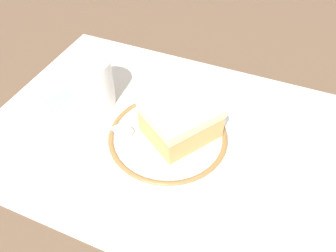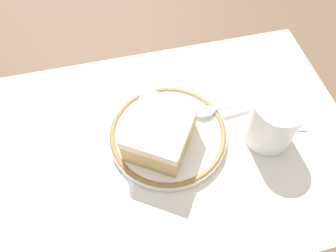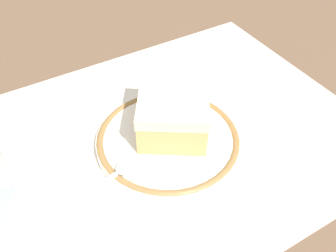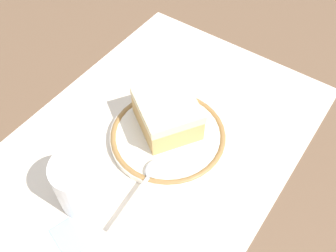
{
  "view_description": "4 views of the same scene",
  "coord_description": "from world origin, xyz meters",
  "px_view_note": "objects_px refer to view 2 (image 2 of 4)",
  "views": [
    {
      "loc": [
        0.14,
        -0.3,
        0.37
      ],
      "look_at": [
        0.01,
        -0.01,
        0.03
      ],
      "focal_mm": 34.66,
      "sensor_mm": 36.0,
      "label": 1
    },
    {
      "loc": [
        0.07,
        0.23,
        0.43
      ],
      "look_at": [
        0.01,
        -0.01,
        0.03
      ],
      "focal_mm": 34.83,
      "sensor_mm": 36.0,
      "label": 2
    },
    {
      "loc": [
        -0.15,
        -0.3,
        0.35
      ],
      "look_at": [
        0.01,
        -0.01,
        0.03
      ],
      "focal_mm": 41.25,
      "sensor_mm": 36.0,
      "label": 3
    },
    {
      "loc": [
        -0.27,
        -0.21,
        0.47
      ],
      "look_at": [
        0.01,
        -0.01,
        0.03
      ],
      "focal_mm": 40.16,
      "sensor_mm": 36.0,
      "label": 4
    }
  ],
  "objects_px": {
    "spoon": "(215,110)",
    "cake_slice": "(159,131)",
    "plate": "(168,135)",
    "napkin": "(87,217)",
    "sugar_packet": "(296,118)",
    "cup": "(272,124)"
  },
  "relations": [
    {
      "from": "napkin",
      "to": "spoon",
      "type": "bearing_deg",
      "value": -151.01
    },
    {
      "from": "sugar_packet",
      "to": "napkin",
      "type": "bearing_deg",
      "value": 13.5
    },
    {
      "from": "plate",
      "to": "cup",
      "type": "distance_m",
      "value": 0.15
    },
    {
      "from": "plate",
      "to": "napkin",
      "type": "distance_m",
      "value": 0.16
    },
    {
      "from": "plate",
      "to": "napkin",
      "type": "xyz_separation_m",
      "value": [
        0.13,
        0.1,
        -0.01
      ]
    },
    {
      "from": "napkin",
      "to": "cake_slice",
      "type": "bearing_deg",
      "value": -143.73
    },
    {
      "from": "spoon",
      "to": "napkin",
      "type": "height_order",
      "value": "spoon"
    },
    {
      "from": "plate",
      "to": "spoon",
      "type": "distance_m",
      "value": 0.08
    },
    {
      "from": "spoon",
      "to": "sugar_packet",
      "type": "distance_m",
      "value": 0.13
    },
    {
      "from": "sugar_packet",
      "to": "cup",
      "type": "bearing_deg",
      "value": 17.81
    },
    {
      "from": "spoon",
      "to": "cake_slice",
      "type": "bearing_deg",
      "value": 18.2
    },
    {
      "from": "napkin",
      "to": "sugar_packet",
      "type": "relative_size",
      "value": 2.6
    },
    {
      "from": "cake_slice",
      "to": "cup",
      "type": "xyz_separation_m",
      "value": [
        -0.16,
        0.02,
        -0.0
      ]
    },
    {
      "from": "cake_slice",
      "to": "napkin",
      "type": "bearing_deg",
      "value": 36.27
    },
    {
      "from": "cup",
      "to": "napkin",
      "type": "distance_m",
      "value": 0.29
    },
    {
      "from": "cake_slice",
      "to": "spoon",
      "type": "xyz_separation_m",
      "value": [
        -0.09,
        -0.03,
        -0.02
      ]
    },
    {
      "from": "cake_slice",
      "to": "spoon",
      "type": "distance_m",
      "value": 0.1
    },
    {
      "from": "spoon",
      "to": "napkin",
      "type": "bearing_deg",
      "value": 28.99
    },
    {
      "from": "plate",
      "to": "cup",
      "type": "xyz_separation_m",
      "value": [
        -0.15,
        0.03,
        0.03
      ]
    },
    {
      "from": "cake_slice",
      "to": "sugar_packet",
      "type": "bearing_deg",
      "value": 178.5
    },
    {
      "from": "cup",
      "to": "napkin",
      "type": "height_order",
      "value": "cup"
    },
    {
      "from": "plate",
      "to": "cake_slice",
      "type": "relative_size",
      "value": 1.41
    }
  ]
}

